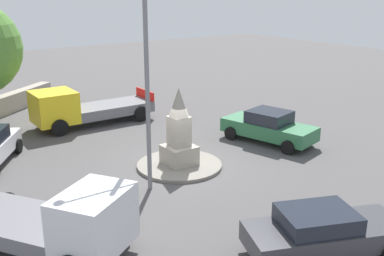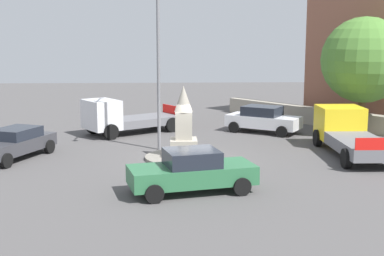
{
  "view_description": "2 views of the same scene",
  "coord_description": "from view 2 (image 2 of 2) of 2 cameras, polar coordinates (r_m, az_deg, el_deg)",
  "views": [
    {
      "loc": [
        -9.75,
        -14.62,
        7.12
      ],
      "look_at": [
        0.4,
        -0.34,
        1.69
      ],
      "focal_mm": 42.89,
      "sensor_mm": 36.0,
      "label": 1
    },
    {
      "loc": [
        23.33,
        -0.63,
        5.46
      ],
      "look_at": [
        0.86,
        0.34,
        1.56
      ],
      "focal_mm": 49.51,
      "sensor_mm": 36.0,
      "label": 2
    }
  ],
  "objects": [
    {
      "name": "car_green_waiting",
      "position": [
        18.74,
        -0.01,
        -4.66
      ],
      "size": [
        2.8,
        4.73,
        1.54
      ],
      "color": "#2D6B42",
      "rests_on": "ground"
    },
    {
      "name": "stone_boundary_wall",
      "position": [
        32.94,
        15.78,
        0.86
      ],
      "size": [
        14.87,
        11.85,
        1.07
      ],
      "primitive_type": "cube",
      "rotation": [
        0.0,
        0.0,
        3.81
      ],
      "color": "#9E9687",
      "rests_on": "ground"
    },
    {
      "name": "monument",
      "position": [
        23.68,
        -0.92,
        0.1
      ],
      "size": [
        1.2,
        1.2,
        3.19
      ],
      "color": "#9E9687",
      "rests_on": "traffic_island"
    },
    {
      "name": "car_white_near_island",
      "position": [
        30.61,
        7.67,
        0.97
      ],
      "size": [
        3.68,
        4.42,
        1.53
      ],
      "color": "silver",
      "rests_on": "ground"
    },
    {
      "name": "truck_yellow_approaching",
      "position": [
        26.17,
        16.48,
        -0.46
      ],
      "size": [
        6.36,
        2.43,
        2.03
      ],
      "color": "yellow",
      "rests_on": "ground"
    },
    {
      "name": "tree_near_wall",
      "position": [
        30.71,
        18.08,
        6.96
      ],
      "size": [
        4.71,
        4.71,
        6.55
      ],
      "color": "brown",
      "rests_on": "ground"
    },
    {
      "name": "traffic_island",
      "position": [
        23.95,
        -0.91,
        -3.19
      ],
      "size": [
        3.49,
        3.49,
        0.13
      ],
      "primitive_type": "cylinder",
      "color": "gray",
      "rests_on": "ground"
    },
    {
      "name": "ground_plane",
      "position": [
        23.97,
        -0.91,
        -3.34
      ],
      "size": [
        80.0,
        80.0,
        0.0
      ],
      "primitive_type": "plane",
      "color": "#4F4C4C"
    },
    {
      "name": "streetlamp",
      "position": [
        25.39,
        -3.65,
        8.54
      ],
      "size": [
        3.4,
        0.28,
        8.13
      ],
      "color": "slate",
      "rests_on": "ground"
    },
    {
      "name": "car_dark_grey_parked_left",
      "position": [
        25.2,
        -18.62,
        -1.53
      ],
      "size": [
        4.69,
        3.2,
        1.37
      ],
      "color": "#38383D",
      "rests_on": "ground"
    },
    {
      "name": "truck_white_passing",
      "position": [
        30.08,
        -7.61,
        1.1
      ],
      "size": [
        4.79,
        5.76,
        2.03
      ],
      "color": "silver",
      "rests_on": "ground"
    }
  ]
}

